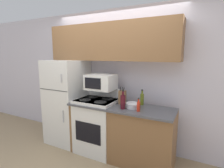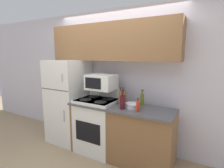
{
  "view_description": "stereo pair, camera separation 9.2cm",
  "coord_description": "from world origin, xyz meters",
  "px_view_note": "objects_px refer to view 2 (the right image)",
  "views": [
    {
      "loc": [
        1.48,
        -2.22,
        1.73
      ],
      "look_at": [
        0.19,
        0.26,
        1.26
      ],
      "focal_mm": 28.0,
      "sensor_mm": 36.0,
      "label": 1
    },
    {
      "loc": [
        1.56,
        -2.18,
        1.73
      ],
      "look_at": [
        0.19,
        0.26,
        1.26
      ],
      "focal_mm": 28.0,
      "sensor_mm": 36.0,
      "label": 2
    }
  ],
  "objects_px": {
    "knife_block": "(122,97)",
    "bowl": "(133,106)",
    "stove": "(97,124)",
    "microwave": "(101,82)",
    "bottle_olive_oil": "(142,99)",
    "refrigerator": "(69,101)",
    "bottle_wine_red": "(122,101)",
    "bottle_hot_sauce": "(138,106)"
  },
  "relations": [
    {
      "from": "stove",
      "to": "microwave",
      "type": "xyz_separation_m",
      "value": [
        0.04,
        0.09,
        0.76
      ]
    },
    {
      "from": "bowl",
      "to": "bottle_hot_sauce",
      "type": "bearing_deg",
      "value": -40.57
    },
    {
      "from": "bowl",
      "to": "microwave",
      "type": "bearing_deg",
      "value": 170.07
    },
    {
      "from": "stove",
      "to": "bottle_wine_red",
      "type": "relative_size",
      "value": 3.72
    },
    {
      "from": "stove",
      "to": "microwave",
      "type": "relative_size",
      "value": 2.28
    },
    {
      "from": "refrigerator",
      "to": "stove",
      "type": "bearing_deg",
      "value": -6.62
    },
    {
      "from": "bottle_hot_sauce",
      "to": "bottle_olive_oil",
      "type": "bearing_deg",
      "value": 99.44
    },
    {
      "from": "knife_block",
      "to": "bottle_olive_oil",
      "type": "xyz_separation_m",
      "value": [
        0.31,
        0.1,
        -0.01
      ]
    },
    {
      "from": "refrigerator",
      "to": "bowl",
      "type": "distance_m",
      "value": 1.43
    },
    {
      "from": "microwave",
      "to": "bottle_hot_sauce",
      "type": "relative_size",
      "value": 2.45
    },
    {
      "from": "refrigerator",
      "to": "bottle_wine_red",
      "type": "height_order",
      "value": "refrigerator"
    },
    {
      "from": "stove",
      "to": "microwave",
      "type": "bearing_deg",
      "value": 67.83
    },
    {
      "from": "refrigerator",
      "to": "bottle_hot_sauce",
      "type": "xyz_separation_m",
      "value": [
        1.55,
        -0.22,
        0.17
      ]
    },
    {
      "from": "bottle_wine_red",
      "to": "stove",
      "type": "bearing_deg",
      "value": 166.81
    },
    {
      "from": "refrigerator",
      "to": "bottle_wine_red",
      "type": "relative_size",
      "value": 5.4
    },
    {
      "from": "stove",
      "to": "knife_block",
      "type": "relative_size",
      "value": 3.86
    },
    {
      "from": "refrigerator",
      "to": "bottle_hot_sauce",
      "type": "height_order",
      "value": "refrigerator"
    },
    {
      "from": "knife_block",
      "to": "refrigerator",
      "type": "bearing_deg",
      "value": -179.05
    },
    {
      "from": "bottle_wine_red",
      "to": "bottle_olive_oil",
      "type": "relative_size",
      "value": 1.15
    },
    {
      "from": "refrigerator",
      "to": "bowl",
      "type": "relative_size",
      "value": 7.39
    },
    {
      "from": "stove",
      "to": "bottle_olive_oil",
      "type": "xyz_separation_m",
      "value": [
        0.75,
        0.21,
        0.51
      ]
    },
    {
      "from": "bowl",
      "to": "refrigerator",
      "type": "bearing_deg",
      "value": 175.55
    },
    {
      "from": "stove",
      "to": "bowl",
      "type": "relative_size",
      "value": 5.09
    },
    {
      "from": "bottle_olive_oil",
      "to": "refrigerator",
      "type": "bearing_deg",
      "value": -175.3
    },
    {
      "from": "knife_block",
      "to": "bottle_hot_sauce",
      "type": "xyz_separation_m",
      "value": [
        0.37,
        -0.24,
        -0.04
      ]
    },
    {
      "from": "bottle_hot_sauce",
      "to": "knife_block",
      "type": "bearing_deg",
      "value": 146.81
    },
    {
      "from": "bowl",
      "to": "bottle_olive_oil",
      "type": "height_order",
      "value": "bottle_olive_oil"
    },
    {
      "from": "stove",
      "to": "bottle_olive_oil",
      "type": "relative_size",
      "value": 4.29
    },
    {
      "from": "microwave",
      "to": "bottle_olive_oil",
      "type": "distance_m",
      "value": 0.76
    },
    {
      "from": "knife_block",
      "to": "bowl",
      "type": "relative_size",
      "value": 1.32
    },
    {
      "from": "stove",
      "to": "bowl",
      "type": "bearing_deg",
      "value": -2.07
    },
    {
      "from": "bowl",
      "to": "bottle_wine_red",
      "type": "relative_size",
      "value": 0.73
    },
    {
      "from": "knife_block",
      "to": "bottle_olive_oil",
      "type": "distance_m",
      "value": 0.33
    },
    {
      "from": "bottle_wine_red",
      "to": "bottle_olive_oil",
      "type": "xyz_separation_m",
      "value": [
        0.19,
        0.34,
        -0.02
      ]
    },
    {
      "from": "knife_block",
      "to": "bottle_wine_red",
      "type": "height_order",
      "value": "bottle_wine_red"
    },
    {
      "from": "bottle_wine_red",
      "to": "bottle_hot_sauce",
      "type": "distance_m",
      "value": 0.25
    },
    {
      "from": "bowl",
      "to": "bottle_hot_sauce",
      "type": "relative_size",
      "value": 1.1
    },
    {
      "from": "knife_block",
      "to": "bowl",
      "type": "height_order",
      "value": "knife_block"
    },
    {
      "from": "microwave",
      "to": "knife_block",
      "type": "bearing_deg",
      "value": 2.49
    },
    {
      "from": "microwave",
      "to": "bowl",
      "type": "height_order",
      "value": "microwave"
    },
    {
      "from": "microwave",
      "to": "bottle_hot_sauce",
      "type": "xyz_separation_m",
      "value": [
        0.77,
        -0.22,
        -0.27
      ]
    },
    {
      "from": "stove",
      "to": "bottle_hot_sauce",
      "type": "bearing_deg",
      "value": -9.39
    }
  ]
}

